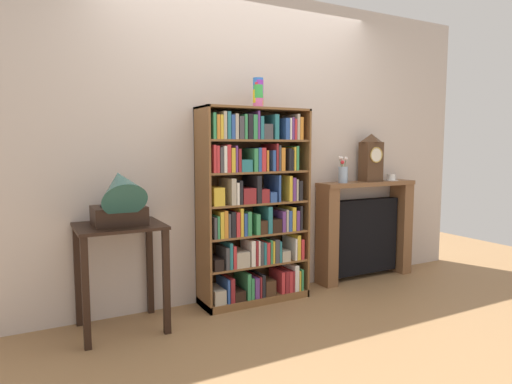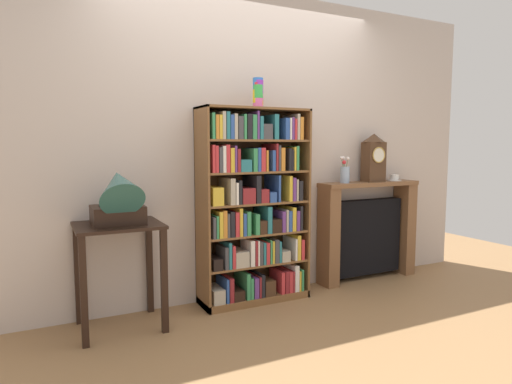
{
  "view_description": "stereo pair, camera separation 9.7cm",
  "coord_description": "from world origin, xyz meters",
  "px_view_note": "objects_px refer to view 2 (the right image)",
  "views": [
    {
      "loc": [
        -1.7,
        -3.11,
        1.3
      ],
      "look_at": [
        0.02,
        0.12,
        0.92
      ],
      "focal_mm": 31.07,
      "sensor_mm": 36.0,
      "label": 1
    },
    {
      "loc": [
        -1.62,
        -3.15,
        1.3
      ],
      "look_at": [
        0.02,
        0.12,
        0.92
      ],
      "focal_mm": 31.07,
      "sensor_mm": 36.0,
      "label": 2
    }
  ],
  "objects_px": {
    "teacup_with_saucer": "(394,178)",
    "side_table_left": "(119,250)",
    "mantel_clock": "(374,158)",
    "flower_vase": "(345,173)",
    "bookshelf": "(253,211)",
    "fireplace_mantel": "(367,231)",
    "cup_stack": "(258,93)",
    "gramophone": "(119,197)"
  },
  "relations": [
    {
      "from": "gramophone",
      "to": "bookshelf",
      "type": "bearing_deg",
      "value": 7.89
    },
    {
      "from": "gramophone",
      "to": "teacup_with_saucer",
      "type": "xyz_separation_m",
      "value": [
        2.69,
        0.2,
        0.03
      ]
    },
    {
      "from": "side_table_left",
      "to": "gramophone",
      "type": "height_order",
      "value": "gramophone"
    },
    {
      "from": "side_table_left",
      "to": "flower_vase",
      "type": "distance_m",
      "value": 2.14
    },
    {
      "from": "gramophone",
      "to": "teacup_with_saucer",
      "type": "relative_size",
      "value": 3.36
    },
    {
      "from": "mantel_clock",
      "to": "flower_vase",
      "type": "bearing_deg",
      "value": 179.53
    },
    {
      "from": "side_table_left",
      "to": "flower_vase",
      "type": "height_order",
      "value": "flower_vase"
    },
    {
      "from": "fireplace_mantel",
      "to": "teacup_with_saucer",
      "type": "height_order",
      "value": "teacup_with_saucer"
    },
    {
      "from": "side_table_left",
      "to": "mantel_clock",
      "type": "distance_m",
      "value": 2.5
    },
    {
      "from": "mantel_clock",
      "to": "bookshelf",
      "type": "bearing_deg",
      "value": -177.84
    },
    {
      "from": "flower_vase",
      "to": "gramophone",
      "type": "bearing_deg",
      "value": -174.37
    },
    {
      "from": "flower_vase",
      "to": "fireplace_mantel",
      "type": "bearing_deg",
      "value": 3.53
    },
    {
      "from": "bookshelf",
      "to": "side_table_left",
      "type": "xyz_separation_m",
      "value": [
        -1.1,
        -0.08,
        -0.2
      ]
    },
    {
      "from": "flower_vase",
      "to": "side_table_left",
      "type": "bearing_deg",
      "value": -176.27
    },
    {
      "from": "gramophone",
      "to": "mantel_clock",
      "type": "xyz_separation_m",
      "value": [
        2.42,
        0.2,
        0.23
      ]
    },
    {
      "from": "fireplace_mantel",
      "to": "flower_vase",
      "type": "height_order",
      "value": "flower_vase"
    },
    {
      "from": "gramophone",
      "to": "flower_vase",
      "type": "distance_m",
      "value": 2.09
    },
    {
      "from": "gramophone",
      "to": "flower_vase",
      "type": "bearing_deg",
      "value": 5.63
    },
    {
      "from": "bookshelf",
      "to": "mantel_clock",
      "type": "relative_size",
      "value": 3.48
    },
    {
      "from": "gramophone",
      "to": "mantel_clock",
      "type": "relative_size",
      "value": 1.03
    },
    {
      "from": "teacup_with_saucer",
      "to": "side_table_left",
      "type": "bearing_deg",
      "value": -177.13
    },
    {
      "from": "gramophone",
      "to": "teacup_with_saucer",
      "type": "distance_m",
      "value": 2.7
    },
    {
      "from": "cup_stack",
      "to": "mantel_clock",
      "type": "bearing_deg",
      "value": 3.5
    },
    {
      "from": "bookshelf",
      "to": "cup_stack",
      "type": "height_order",
      "value": "cup_stack"
    },
    {
      "from": "cup_stack",
      "to": "flower_vase",
      "type": "distance_m",
      "value": 1.17
    },
    {
      "from": "cup_stack",
      "to": "gramophone",
      "type": "bearing_deg",
      "value": -173.78
    },
    {
      "from": "bookshelf",
      "to": "cup_stack",
      "type": "relative_size",
      "value": 6.81
    },
    {
      "from": "side_table_left",
      "to": "teacup_with_saucer",
      "type": "distance_m",
      "value": 2.73
    },
    {
      "from": "gramophone",
      "to": "flower_vase",
      "type": "height_order",
      "value": "gramophone"
    },
    {
      "from": "flower_vase",
      "to": "bookshelf",
      "type": "bearing_deg",
      "value": -176.93
    },
    {
      "from": "gramophone",
      "to": "mantel_clock",
      "type": "distance_m",
      "value": 2.44
    },
    {
      "from": "cup_stack",
      "to": "mantel_clock",
      "type": "xyz_separation_m",
      "value": [
        1.29,
        0.08,
        -0.54
      ]
    },
    {
      "from": "side_table_left",
      "to": "flower_vase",
      "type": "relative_size",
      "value": 3.03
    },
    {
      "from": "mantel_clock",
      "to": "side_table_left",
      "type": "bearing_deg",
      "value": -176.86
    },
    {
      "from": "fireplace_mantel",
      "to": "flower_vase",
      "type": "xyz_separation_m",
      "value": [
        -0.3,
        -0.02,
        0.58
      ]
    },
    {
      "from": "bookshelf",
      "to": "fireplace_mantel",
      "type": "distance_m",
      "value": 1.31
    },
    {
      "from": "cup_stack",
      "to": "teacup_with_saucer",
      "type": "distance_m",
      "value": 1.73
    },
    {
      "from": "cup_stack",
      "to": "side_table_left",
      "type": "height_order",
      "value": "cup_stack"
    },
    {
      "from": "side_table_left",
      "to": "flower_vase",
      "type": "xyz_separation_m",
      "value": [
        2.08,
        0.14,
        0.48
      ]
    },
    {
      "from": "fireplace_mantel",
      "to": "cup_stack",
      "type": "bearing_deg",
      "value": -175.41
    },
    {
      "from": "cup_stack",
      "to": "mantel_clock",
      "type": "distance_m",
      "value": 1.4
    },
    {
      "from": "bookshelf",
      "to": "gramophone",
      "type": "xyz_separation_m",
      "value": [
        -1.1,
        -0.15,
        0.19
      ]
    }
  ]
}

